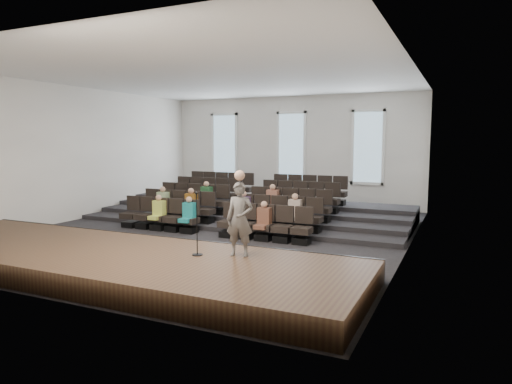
{
  "coord_description": "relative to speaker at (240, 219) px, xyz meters",
  "views": [
    {
      "loc": [
        7.33,
        -12.93,
        3.0
      ],
      "look_at": [
        1.17,
        0.5,
        1.32
      ],
      "focal_mm": 32.0,
      "sensor_mm": 36.0,
      "label": 1
    }
  ],
  "objects": [
    {
      "name": "ground",
      "position": [
        -2.96,
        4.26,
        -1.31
      ],
      "size": [
        14.0,
        14.0,
        0.0
      ],
      "primitive_type": "plane",
      "color": "black",
      "rests_on": "ground"
    },
    {
      "name": "ceiling",
      "position": [
        -2.96,
        4.26,
        3.7
      ],
      "size": [
        12.0,
        14.0,
        0.02
      ],
      "primitive_type": "cube",
      "color": "white",
      "rests_on": "ground"
    },
    {
      "name": "wall_back",
      "position": [
        -2.96,
        11.28,
        1.19
      ],
      "size": [
        12.0,
        0.04,
        5.0
      ],
      "primitive_type": "cube",
      "color": "white",
      "rests_on": "ground"
    },
    {
      "name": "wall_front",
      "position": [
        -2.96,
        -2.76,
        1.19
      ],
      "size": [
        12.0,
        0.04,
        5.0
      ],
      "primitive_type": "cube",
      "color": "white",
      "rests_on": "ground"
    },
    {
      "name": "wall_left",
      "position": [
        -8.98,
        4.26,
        1.19
      ],
      "size": [
        0.04,
        14.0,
        5.0
      ],
      "primitive_type": "cube",
      "color": "white",
      "rests_on": "ground"
    },
    {
      "name": "wall_right",
      "position": [
        3.06,
        4.26,
        1.19
      ],
      "size": [
        0.04,
        14.0,
        5.0
      ],
      "primitive_type": "cube",
      "color": "white",
      "rests_on": "ground"
    },
    {
      "name": "stage",
      "position": [
        -2.96,
        -0.84,
        -1.06
      ],
      "size": [
        11.8,
        3.6,
        0.5
      ],
      "primitive_type": "cube",
      "color": "#422F1C",
      "rests_on": "ground"
    },
    {
      "name": "stage_lip",
      "position": [
        -2.96,
        0.93,
        -1.06
      ],
      "size": [
        11.8,
        0.06,
        0.52
      ],
      "primitive_type": "cube",
      "color": "black",
      "rests_on": "ground"
    },
    {
      "name": "risers",
      "position": [
        -2.96,
        7.43,
        -1.11
      ],
      "size": [
        11.8,
        4.8,
        0.6
      ],
      "color": "black",
      "rests_on": "ground"
    },
    {
      "name": "seating_rows",
      "position": [
        -2.96,
        5.8,
        -0.62
      ],
      "size": [
        6.8,
        4.7,
        1.67
      ],
      "color": "black",
      "rests_on": "ground"
    },
    {
      "name": "windows",
      "position": [
        -2.96,
        11.21,
        1.39
      ],
      "size": [
        8.44,
        0.1,
        3.24
      ],
      "color": "white",
      "rests_on": "wall_back"
    },
    {
      "name": "audience",
      "position": [
        -3.11,
        4.6,
        -0.49
      ],
      "size": [
        5.45,
        2.64,
        1.1
      ],
      "color": "#CAD956",
      "rests_on": "seating_rows"
    },
    {
      "name": "speaker",
      "position": [
        0.0,
        0.0,
        0.0
      ],
      "size": [
        0.66,
        0.5,
        1.61
      ],
      "primitive_type": "imported",
      "rotation": [
        0.0,
        0.0,
        0.21
      ],
      "color": "#5B5856",
      "rests_on": "stage"
    },
    {
      "name": "mic_stand",
      "position": [
        -0.87,
        -0.35,
        -0.39
      ],
      "size": [
        0.23,
        0.23,
        1.4
      ],
      "color": "black",
      "rests_on": "stage"
    }
  ]
}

